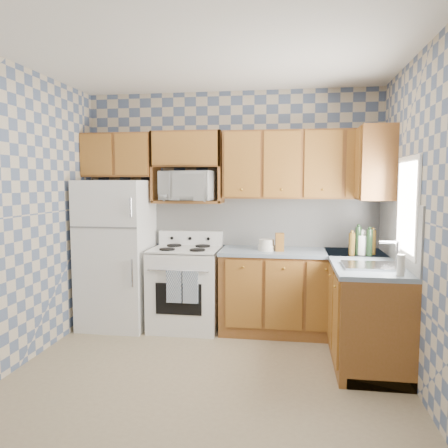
{
  "coord_description": "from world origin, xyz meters",
  "views": [
    {
      "loc": [
        0.69,
        -3.47,
        1.66
      ],
      "look_at": [
        0.05,
        0.75,
        1.25
      ],
      "focal_mm": 35.0,
      "sensor_mm": 36.0,
      "label": 1
    }
  ],
  "objects_px": {
    "microwave": "(189,186)",
    "electric_kettle": "(362,245)",
    "refrigerator": "(117,254)",
    "stove_body": "(186,289)"
  },
  "relations": [
    {
      "from": "microwave",
      "to": "electric_kettle",
      "type": "distance_m",
      "value": 1.98
    },
    {
      "from": "refrigerator",
      "to": "electric_kettle",
      "type": "relative_size",
      "value": 8.39
    },
    {
      "from": "refrigerator",
      "to": "stove_body",
      "type": "bearing_deg",
      "value": 1.78
    },
    {
      "from": "refrigerator",
      "to": "microwave",
      "type": "bearing_deg",
      "value": 8.89
    },
    {
      "from": "electric_kettle",
      "to": "refrigerator",
      "type": "bearing_deg",
      "value": 177.44
    },
    {
      "from": "stove_body",
      "to": "electric_kettle",
      "type": "bearing_deg",
      "value": -4.39
    },
    {
      "from": "microwave",
      "to": "electric_kettle",
      "type": "xyz_separation_m",
      "value": [
        1.87,
        -0.25,
        -0.6
      ]
    },
    {
      "from": "stove_body",
      "to": "microwave",
      "type": "height_order",
      "value": "microwave"
    },
    {
      "from": "refrigerator",
      "to": "electric_kettle",
      "type": "height_order",
      "value": "refrigerator"
    },
    {
      "from": "refrigerator",
      "to": "stove_body",
      "type": "distance_m",
      "value": 0.89
    }
  ]
}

